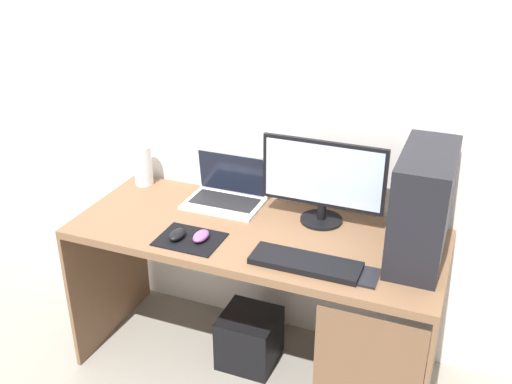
% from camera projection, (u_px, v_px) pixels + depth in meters
% --- Properties ---
extents(ground_plane, '(8.00, 8.00, 0.00)m').
position_uv_depth(ground_plane, '(256.00, 364.00, 2.78)').
color(ground_plane, gray).
extents(wall_back, '(4.00, 0.05, 2.60)m').
position_uv_depth(wall_back, '(287.00, 74.00, 2.51)').
color(wall_back, silver).
rests_on(wall_back, ground_plane).
extents(desk, '(1.56, 0.63, 0.72)m').
position_uv_depth(desk, '(259.00, 261.00, 2.51)').
color(desk, brown).
rests_on(desk, ground_plane).
extents(pc_tower, '(0.19, 0.45, 0.43)m').
position_uv_depth(pc_tower, '(423.00, 206.00, 2.20)').
color(pc_tower, black).
rests_on(pc_tower, desk).
extents(monitor, '(0.52, 0.18, 0.37)m').
position_uv_depth(monitor, '(323.00, 180.00, 2.45)').
color(monitor, black).
rests_on(monitor, desk).
extents(laptop, '(0.34, 0.23, 0.23)m').
position_uv_depth(laptop, '(226.00, 193.00, 2.69)').
color(laptop, white).
rests_on(laptop, desk).
extents(speaker, '(0.09, 0.09, 0.20)m').
position_uv_depth(speaker, '(143.00, 165.00, 2.85)').
color(speaker, silver).
rests_on(speaker, desk).
extents(keyboard, '(0.42, 0.14, 0.02)m').
position_uv_depth(keyboard, '(306.00, 263.00, 2.22)').
color(keyboard, black).
rests_on(keyboard, desk).
extents(mousepad, '(0.26, 0.20, 0.00)m').
position_uv_depth(mousepad, '(190.00, 239.00, 2.40)').
color(mousepad, black).
rests_on(mousepad, desk).
extents(mouse_left, '(0.06, 0.10, 0.03)m').
position_uv_depth(mouse_left, '(201.00, 236.00, 2.39)').
color(mouse_left, '#8C4C99').
rests_on(mouse_left, mousepad).
extents(mouse_right, '(0.06, 0.10, 0.03)m').
position_uv_depth(mouse_right, '(177.00, 235.00, 2.40)').
color(mouse_right, black).
rests_on(mouse_right, mousepad).
extents(cell_phone, '(0.07, 0.13, 0.01)m').
position_uv_depth(cell_phone, '(369.00, 277.00, 2.15)').
color(cell_phone, black).
rests_on(cell_phone, desk).
extents(subwoofer, '(0.25, 0.25, 0.25)m').
position_uv_depth(subwoofer, '(250.00, 338.00, 2.76)').
color(subwoofer, black).
rests_on(subwoofer, ground_plane).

